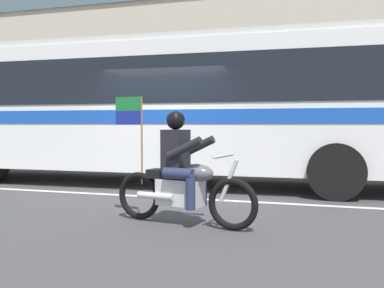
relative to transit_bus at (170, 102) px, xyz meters
The scene contains 7 objects.
ground_plane 2.25m from the transit_bus, 77.23° to the right, with size 60.00×60.00×0.00m, color #3D3D3F.
sidewalk_curb 4.31m from the transit_bus, 86.04° to the left, with size 28.00×3.80×0.15m, color #A39E93.
lane_center_stripe 2.61m from the transit_bus, 81.42° to the right, with size 26.60×0.14×0.01m, color silver.
office_building_facade 6.85m from the transit_bus, 87.50° to the left, with size 28.00×0.89×9.59m.
transit_bus is the anchor object (origin of this frame).
motorcycle_with_rider 4.24m from the transit_bus, 67.98° to the right, with size 2.17×0.70×1.78m.
fire_hydrant 4.81m from the transit_bus, 141.76° to the left, with size 0.22×0.30×0.75m.
Camera 1 is at (3.09, -8.16, 1.39)m, focal length 40.36 mm.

